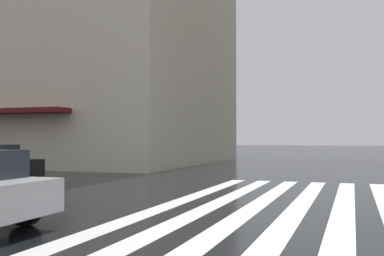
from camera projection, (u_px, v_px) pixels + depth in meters
The scene contains 3 objects.
ground_plane at pixel (351, 247), 6.97m from camera, with size 220.00×220.00×0.00m, color black.
zebra_crossing at pixel (299, 207), 11.13m from camera, with size 13.00×6.50×0.01m.
haussmann_block_mid at pixel (25, 18), 34.53m from camera, with size 18.36×27.69×21.51m.
Camera 1 is at (-7.39, -0.05, 1.61)m, focal length 43.99 mm.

